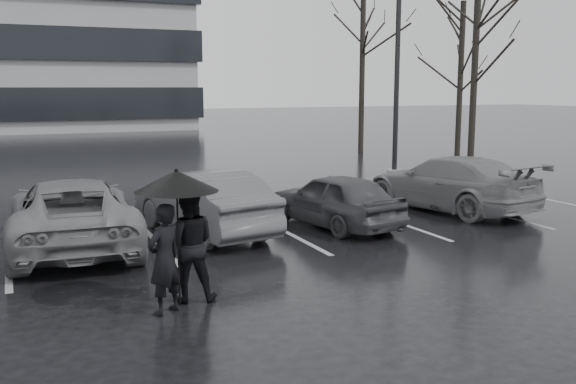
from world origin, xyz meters
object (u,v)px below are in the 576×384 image
(tree_ne, at_px, (460,79))
(tree_north, at_px, (362,63))
(pedestrian_left, at_px, (164,259))
(lamp_post, at_px, (398,45))
(car_main, at_px, (335,200))
(pedestrian_right, at_px, (188,244))
(car_west_b, at_px, (72,213))
(tree_east, at_px, (475,65))
(car_west_a, at_px, (203,202))
(car_east, at_px, (449,183))

(tree_ne, height_order, tree_north, tree_north)
(pedestrian_left, bearing_deg, lamp_post, -166.68)
(car_main, height_order, tree_north, tree_north)
(car_main, distance_m, pedestrian_right, 5.73)
(tree_ne, bearing_deg, tree_north, 139.40)
(tree_north, bearing_deg, car_west_b, -135.76)
(tree_north, bearing_deg, pedestrian_right, -126.30)
(lamp_post, relative_size, tree_east, 1.25)
(car_west_a, distance_m, pedestrian_right, 4.40)
(pedestrian_left, bearing_deg, tree_east, -173.48)
(tree_east, relative_size, tree_ne, 1.14)
(car_west_b, distance_m, tree_ne, 21.76)
(car_west_b, distance_m, lamp_post, 13.73)
(lamp_post, xyz_separation_m, tree_north, (3.26, 8.08, -0.32))
(lamp_post, bearing_deg, car_west_b, -151.21)
(car_west_b, bearing_deg, tree_ne, -145.45)
(car_west_b, xyz_separation_m, tree_east, (15.81, 7.42, 3.30))
(pedestrian_right, distance_m, tree_east, 18.74)
(car_east, relative_size, pedestrian_left, 3.09)
(pedestrian_left, xyz_separation_m, tree_ne, (17.47, 15.82, 2.72))
(car_west_b, xyz_separation_m, tree_north, (14.81, 14.42, 3.55))
(pedestrian_right, relative_size, lamp_post, 0.17)
(tree_ne, relative_size, tree_north, 0.82)
(car_main, xyz_separation_m, pedestrian_left, (-4.82, -4.10, 0.16))
(tree_east, bearing_deg, tree_ne, 57.99)
(car_west_a, xyz_separation_m, car_east, (6.58, 0.12, 0.00))
(car_main, relative_size, pedestrian_right, 2.13)
(car_west_a, height_order, pedestrian_right, pedestrian_right)
(car_main, height_order, tree_east, tree_east)
(lamp_post, xyz_separation_m, tree_ne, (6.76, 5.08, -1.07))
(lamp_post, bearing_deg, pedestrian_left, -134.92)
(tree_north, bearing_deg, lamp_post, -112.00)
(car_west_a, distance_m, lamp_post, 11.45)
(car_west_b, relative_size, pedestrian_right, 2.92)
(tree_east, bearing_deg, car_main, -142.76)
(lamp_post, height_order, tree_east, lamp_post)
(car_main, relative_size, pedestrian_left, 2.32)
(pedestrian_left, distance_m, tree_ne, 23.72)
(car_west_b, bearing_deg, car_main, 179.60)
(car_west_a, bearing_deg, car_west_b, -7.90)
(pedestrian_left, distance_m, tree_east, 19.34)
(car_west_a, distance_m, car_west_b, 2.72)
(pedestrian_left, distance_m, tree_north, 23.69)
(car_east, xyz_separation_m, pedestrian_right, (-8.00, -4.29, 0.15))
(pedestrian_left, bearing_deg, car_west_a, -144.02)
(car_west_b, relative_size, pedestrian_left, 3.19)
(car_east, xyz_separation_m, pedestrian_left, (-8.45, -4.69, 0.08))
(car_east, distance_m, pedestrian_left, 9.67)
(pedestrian_right, bearing_deg, car_west_b, -57.90)
(car_main, height_order, car_west_a, car_west_a)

